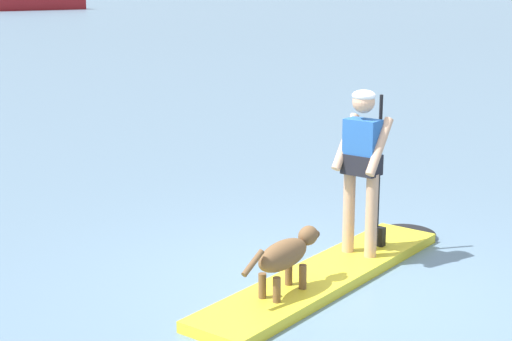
% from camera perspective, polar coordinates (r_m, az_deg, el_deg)
% --- Properties ---
extents(ground_plane, '(400.00, 400.00, 0.00)m').
position_cam_1_polar(ground_plane, '(7.71, 4.90, -7.83)').
color(ground_plane, slate).
extents(paddleboard, '(3.73, 1.37, 0.10)m').
position_cam_1_polar(paddleboard, '(7.88, 5.83, -7.00)').
color(paddleboard, yellow).
rests_on(paddleboard, ground_plane).
extents(person_paddler, '(0.65, 0.54, 1.66)m').
position_cam_1_polar(person_paddler, '(7.93, 7.57, 0.74)').
color(person_paddler, tan).
rests_on(person_paddler, paddleboard).
extents(dog, '(1.11, 0.35, 0.52)m').
position_cam_1_polar(dog, '(7.07, 2.17, -5.98)').
color(dog, brown).
rests_on(dog, paddleboard).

